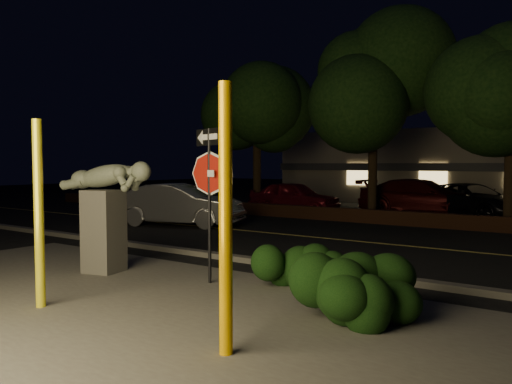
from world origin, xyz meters
TOP-DOWN VIEW (x-y plane):
  - ground at (0.00, 10.00)m, footprint 90.00×90.00m
  - patio at (0.00, -1.00)m, footprint 14.00×6.00m
  - road at (0.00, 7.00)m, footprint 80.00×8.00m
  - lane_marking at (0.00, 7.00)m, footprint 80.00×0.12m
  - curb at (0.00, 2.90)m, footprint 80.00×0.25m
  - brick_wall at (0.00, 11.30)m, footprint 40.00×0.35m
  - parking_lot at (0.00, 17.00)m, footprint 40.00×12.00m
  - building at (0.00, 24.99)m, footprint 22.00×10.20m
  - tree_far_a at (-8.00, 13.00)m, footprint 4.60×4.60m
  - tree_far_b at (-2.50, 13.20)m, footprint 5.20×5.20m
  - yellow_pole_left at (-1.69, -1.65)m, footprint 0.14×0.14m
  - yellow_pole_right at (1.72, -1.52)m, footprint 0.15×0.15m
  - signpost at (-0.60, 0.93)m, footprint 0.89×0.35m
  - sculpture at (-2.88, 0.47)m, footprint 2.05×0.96m
  - hedge_center at (0.93, 1.47)m, footprint 1.83×1.14m
  - hedge_right at (2.38, 0.79)m, footprint 1.64×1.03m
  - hedge_far_right at (2.30, -0.01)m, footprint 1.54×1.21m
  - silver_sedan at (-6.97, 6.81)m, footprint 4.71×2.82m
  - parked_car_red at (-6.10, 13.14)m, footprint 4.14×1.78m
  - parked_car_darkred at (-1.04, 15.03)m, footprint 5.29×2.24m
  - parked_car_dark at (0.85, 14.94)m, footprint 5.53×4.28m

SIDE VIEW (x-z plane):
  - ground at x=0.00m, z-range 0.00..0.00m
  - road at x=0.00m, z-range 0.00..0.01m
  - parking_lot at x=0.00m, z-range 0.00..0.01m
  - patio at x=0.00m, z-range 0.00..0.02m
  - lane_marking at x=0.00m, z-range 0.02..0.02m
  - curb at x=0.00m, z-range 0.00..0.12m
  - brick_wall at x=0.00m, z-range 0.00..0.50m
  - hedge_center at x=0.93m, z-range 0.00..0.89m
  - hedge_far_right at x=2.30m, z-range 0.00..0.94m
  - hedge_right at x=2.38m, z-range 0.00..1.00m
  - parked_car_red at x=-6.10m, z-range 0.00..1.39m
  - parked_car_dark at x=0.85m, z-range 0.00..1.40m
  - silver_sedan at x=-6.97m, z-range 0.00..1.47m
  - parked_car_darkred at x=-1.04m, z-range 0.00..1.52m
  - sculpture at x=-2.88m, z-range 0.26..2.45m
  - yellow_pole_left at x=-1.69m, z-range 0.00..2.80m
  - yellow_pole_right at x=1.72m, z-range 0.00..3.03m
  - signpost at x=-0.60m, z-range 0.58..3.35m
  - building at x=0.00m, z-range 0.00..4.00m
  - tree_far_a at x=-8.00m, z-range 1.63..9.06m
  - tree_far_b at x=-2.50m, z-range 1.85..10.26m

